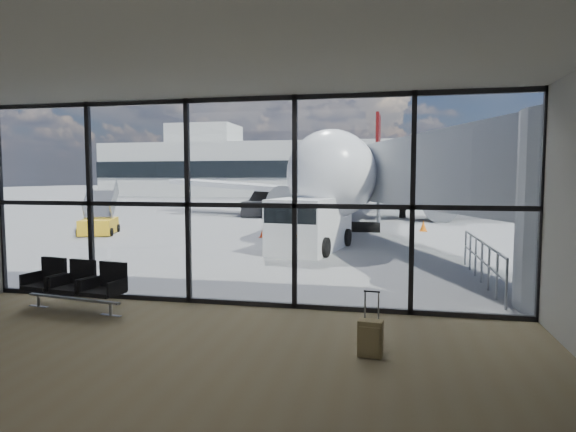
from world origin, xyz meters
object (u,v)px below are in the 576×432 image
(seating_row, at_px, (77,283))
(service_van, at_px, (310,223))
(airliner, at_px, (365,177))
(belt_loader, at_px, (257,207))
(mobile_stairs, at_px, (99,224))
(suitcase, at_px, (370,338))

(seating_row, xyz_separation_m, service_van, (3.51, 9.29, 0.46))
(seating_row, distance_m, service_van, 9.94)
(airliner, xyz_separation_m, belt_loader, (-7.69, -1.64, -2.22))
(service_van, distance_m, belt_loader, 16.91)
(airliner, bearing_deg, mobile_stairs, -128.88)
(seating_row, height_order, airliner, airliner)
(seating_row, relative_size, mobile_stairs, 0.71)
(airliner, bearing_deg, belt_loader, -165.66)
(seating_row, height_order, belt_loader, belt_loader)
(suitcase, distance_m, airliner, 28.23)
(seating_row, bearing_deg, mobile_stairs, 130.22)
(service_van, height_order, belt_loader, service_van)
(suitcase, height_order, airliner, airliner)
(service_van, height_order, mobile_stairs, mobile_stairs)
(seating_row, distance_m, mobile_stairs, 14.56)
(airliner, height_order, mobile_stairs, airliner)
(service_van, xyz_separation_m, mobile_stairs, (-11.07, 3.15, -0.53))
(suitcase, xyz_separation_m, mobile_stairs, (-13.72, 13.95, 0.20))
(mobile_stairs, bearing_deg, service_van, -37.12)
(suitcase, bearing_deg, mobile_stairs, 140.93)
(airliner, xyz_separation_m, service_van, (-1.28, -17.28, -1.83))
(seating_row, bearing_deg, service_van, 78.22)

